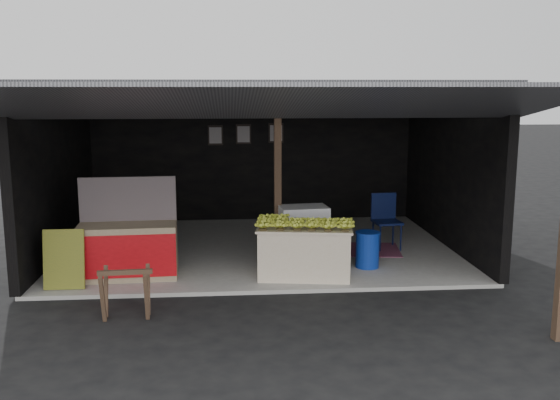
{
  "coord_description": "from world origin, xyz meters",
  "views": [
    {
      "loc": [
        -0.52,
        -8.51,
        2.91
      ],
      "look_at": [
        0.31,
        1.5,
        1.1
      ],
      "focal_mm": 40.0,
      "sensor_mm": 36.0,
      "label": 1
    }
  ],
  "objects": [
    {
      "name": "sawhorse",
      "position": [
        -1.85,
        -0.81,
        0.41
      ],
      "size": [
        0.68,
        0.61,
        0.65
      ],
      "rotation": [
        0.0,
        0.0,
        0.06
      ],
      "color": "#4C3426",
      "rests_on": "ground"
    },
    {
      "name": "banana_pile",
      "position": [
        0.61,
        0.67,
        0.92
      ],
      "size": [
        1.41,
        0.97,
        0.15
      ],
      "primitive_type": null,
      "rotation": [
        0.0,
        0.0,
        -0.14
      ],
      "color": "yellow",
      "rests_on": "banana_table"
    },
    {
      "name": "water_barrel",
      "position": [
        1.68,
        1.05,
        0.34
      ],
      "size": [
        0.38,
        0.38,
        0.55
      ],
      "primitive_type": "cylinder",
      "color": "#0D2D97",
      "rests_on": "concrete_slab"
    },
    {
      "name": "neighbor_stall",
      "position": [
        -2.07,
        0.83,
        0.52
      ],
      "size": [
        1.49,
        0.73,
        1.51
      ],
      "rotation": [
        0.0,
        0.0,
        0.05
      ],
      "color": "#998466",
      "rests_on": "concrete_slab"
    },
    {
      "name": "concrete_slab",
      "position": [
        0.0,
        2.5,
        0.03
      ],
      "size": [
        7.0,
        5.0,
        0.06
      ],
      "primitive_type": "cube",
      "color": "gray",
      "rests_on": "ground"
    },
    {
      "name": "ground",
      "position": [
        0.0,
        0.0,
        0.0
      ],
      "size": [
        80.0,
        80.0,
        0.0
      ],
      "primitive_type": "plane",
      "color": "black",
      "rests_on": "ground"
    },
    {
      "name": "picture_frames",
      "position": [
        -0.17,
        4.89,
        1.93
      ],
      "size": [
        1.62,
        0.04,
        0.46
      ],
      "color": "black",
      "rests_on": "shophouse"
    },
    {
      "name": "plastic_chair",
      "position": [
        2.27,
        2.28,
        0.64
      ],
      "size": [
        0.51,
        0.51,
        0.98
      ],
      "rotation": [
        0.0,
        0.0,
        0.11
      ],
      "color": "#091033",
      "rests_on": "concrete_slab"
    },
    {
      "name": "shophouse",
      "position": [
        0.0,
        2.82,
        2.1
      ],
      "size": [
        7.4,
        7.29,
        3.02
      ],
      "color": "black",
      "rests_on": "ground"
    },
    {
      "name": "banana_table",
      "position": [
        0.61,
        0.67,
        0.45
      ],
      "size": [
        1.54,
        1.07,
        0.78
      ],
      "rotation": [
        0.0,
        0.0,
        -0.14
      ],
      "color": "silver",
      "rests_on": "concrete_slab"
    },
    {
      "name": "green_signboard",
      "position": [
        -2.9,
        0.34,
        0.49
      ],
      "size": [
        0.58,
        0.18,
        0.86
      ],
      "primitive_type": "cube",
      "rotation": [
        -0.16,
        0.0,
        0.0
      ],
      "color": "black",
      "rests_on": "concrete_slab"
    },
    {
      "name": "magenta_rug",
      "position": [
        1.74,
        2.14,
        0.07
      ],
      "size": [
        1.62,
        1.19,
        0.01
      ],
      "primitive_type": "cube",
      "rotation": [
        0.0,
        0.0,
        -0.13
      ],
      "color": "#661644",
      "rests_on": "concrete_slab"
    },
    {
      "name": "white_crate",
      "position": [
        0.72,
        1.7,
        0.5
      ],
      "size": [
        0.85,
        0.63,
        0.89
      ],
      "rotation": [
        0.0,
        0.0,
        0.12
      ],
      "color": "white",
      "rests_on": "concrete_slab"
    }
  ]
}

